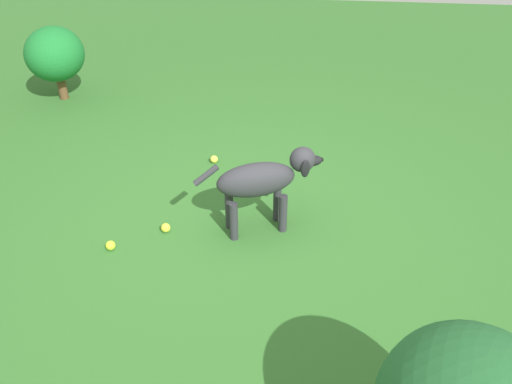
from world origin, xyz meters
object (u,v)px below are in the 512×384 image
at_px(dog, 264,180).
at_px(tennis_ball_0, 166,228).
at_px(tennis_ball_1, 214,159).
at_px(tennis_ball_2, 110,245).

height_order(dog, tennis_ball_0, dog).
bearing_deg(tennis_ball_0, tennis_ball_1, 170.63).
distance_m(tennis_ball_0, tennis_ball_1, 1.01).
bearing_deg(dog, tennis_ball_0, 168.86).
relative_size(dog, tennis_ball_0, 12.90).
bearing_deg(dog, tennis_ball_1, 99.10).
xyz_separation_m(tennis_ball_1, tennis_ball_2, (1.23, -0.48, 0.00)).
height_order(dog, tennis_ball_1, dog).
height_order(tennis_ball_0, tennis_ball_2, same).
relative_size(tennis_ball_1, tennis_ball_2, 1.00).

